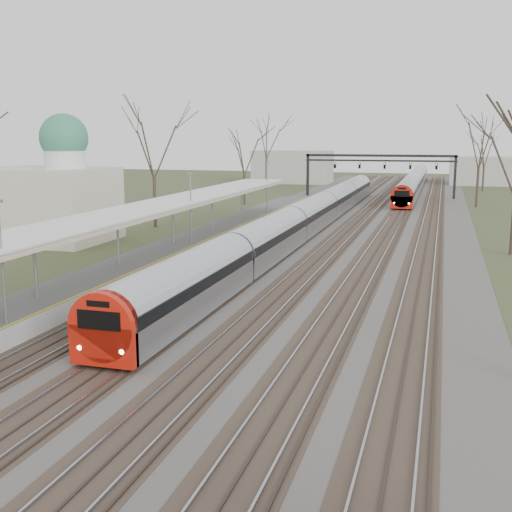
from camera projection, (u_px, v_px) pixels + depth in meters
The scene contains 8 objects.
track_bed at pixel (348, 224), 62.64m from camera, with size 24.00×160.00×0.22m.
platform at pixel (192, 244), 48.60m from camera, with size 3.50×69.00×1.00m, color #9E9B93.
canopy at pixel (167, 205), 43.71m from camera, with size 4.10×50.00×3.11m.
dome_building at pixel (48, 196), 51.97m from camera, with size 10.00×8.00×10.30m.
signal_gantry at pixel (380, 163), 90.05m from camera, with size 21.00×0.59×6.08m.
tree_west_far at pixel (153, 142), 59.33m from camera, with size 5.50×5.50×11.33m.
train_near at pixel (310, 215), 58.18m from camera, with size 2.62×75.21×3.05m.
train_far at pixel (414, 182), 102.05m from camera, with size 2.62×60.21×3.05m.
Camera 1 is at (9.01, -7.19, 8.46)m, focal length 45.00 mm.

